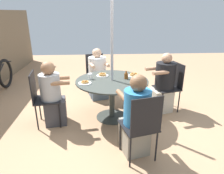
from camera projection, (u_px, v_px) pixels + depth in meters
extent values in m
plane|color=tan|center=(112.00, 117.00, 3.83)|extent=(12.00, 12.00, 0.00)
cylinder|color=#383D38|center=(112.00, 117.00, 3.82)|extent=(0.59, 0.59, 0.01)
cylinder|color=#383D38|center=(112.00, 100.00, 3.70)|extent=(0.10, 0.10, 0.72)
cylinder|color=#383D38|center=(112.00, 81.00, 3.57)|extent=(1.30, 1.30, 0.02)
cylinder|color=#ADADB2|center=(112.00, 60.00, 3.43)|extent=(0.05, 0.05, 2.21)
cylinder|color=black|center=(61.00, 106.00, 3.74)|extent=(0.02, 0.02, 0.46)
cylinder|color=black|center=(60.00, 116.00, 3.40)|extent=(0.02, 0.02, 0.46)
cylinder|color=black|center=(40.00, 108.00, 3.67)|extent=(0.02, 0.02, 0.46)
cylinder|color=black|center=(37.00, 118.00, 3.33)|extent=(0.02, 0.02, 0.46)
cube|color=black|center=(48.00, 99.00, 3.45)|extent=(0.49, 0.49, 0.02)
cube|color=black|center=(33.00, 87.00, 3.32)|extent=(0.41, 0.07, 0.49)
cube|color=#3D3D42|center=(56.00, 111.00, 3.55)|extent=(0.37, 0.40, 0.46)
cylinder|color=#B2B2B2|center=(50.00, 87.00, 3.38)|extent=(0.34, 0.34, 0.46)
sphere|color=#A3704C|center=(48.00, 68.00, 3.26)|extent=(0.23, 0.23, 0.23)
cylinder|color=#A3704C|center=(61.00, 78.00, 3.50)|extent=(0.11, 0.31, 0.07)
cylinder|color=#A3704C|center=(60.00, 83.00, 3.25)|extent=(0.11, 0.31, 0.07)
cylinder|color=black|center=(120.00, 136.00, 2.85)|extent=(0.02, 0.02, 0.46)
cylinder|color=black|center=(144.00, 131.00, 2.95)|extent=(0.02, 0.02, 0.46)
cylinder|color=black|center=(130.00, 152.00, 2.52)|extent=(0.02, 0.02, 0.46)
cylinder|color=black|center=(156.00, 147.00, 2.62)|extent=(0.02, 0.02, 0.46)
cube|color=black|center=(138.00, 126.00, 2.65)|extent=(0.53, 0.53, 0.02)
cube|color=black|center=(147.00, 117.00, 2.37)|extent=(0.12, 0.41, 0.49)
cube|color=gray|center=(134.00, 136.00, 2.84)|extent=(0.45, 0.42, 0.46)
cylinder|color=teal|center=(137.00, 108.00, 2.62)|extent=(0.36, 0.36, 0.49)
sphere|color=brown|center=(138.00, 83.00, 2.50)|extent=(0.22, 0.22, 0.22)
cylinder|color=brown|center=(122.00, 95.00, 2.71)|extent=(0.32, 0.15, 0.07)
cylinder|color=brown|center=(141.00, 93.00, 2.79)|extent=(0.32, 0.15, 0.07)
cylinder|color=black|center=(162.00, 104.00, 3.83)|extent=(0.02, 0.02, 0.46)
cylinder|color=black|center=(153.00, 97.00, 4.16)|extent=(0.02, 0.02, 0.46)
cylinder|color=black|center=(179.00, 102.00, 3.93)|extent=(0.02, 0.02, 0.46)
cylinder|color=black|center=(169.00, 95.00, 4.26)|extent=(0.02, 0.02, 0.46)
cube|color=black|center=(167.00, 88.00, 3.96)|extent=(0.52, 0.52, 0.02)
cube|color=black|center=(177.00, 75.00, 3.93)|extent=(0.41, 0.11, 0.49)
cube|color=beige|center=(160.00, 100.00, 4.02)|extent=(0.44, 0.47, 0.46)
cylinder|color=black|center=(165.00, 76.00, 3.86)|extent=(0.38, 0.38, 0.53)
sphere|color=tan|center=(167.00, 58.00, 3.73)|extent=(0.20, 0.20, 0.20)
cylinder|color=tan|center=(161.00, 73.00, 3.62)|extent=(0.14, 0.32, 0.07)
cylinder|color=tan|center=(153.00, 68.00, 3.90)|extent=(0.14, 0.32, 0.07)
cylinder|color=black|center=(107.00, 88.00, 4.64)|extent=(0.02, 0.02, 0.46)
cylinder|color=black|center=(91.00, 90.00, 4.53)|extent=(0.02, 0.02, 0.46)
cylinder|color=black|center=(103.00, 83.00, 4.97)|extent=(0.02, 0.02, 0.46)
cylinder|color=black|center=(88.00, 84.00, 4.86)|extent=(0.02, 0.02, 0.46)
cube|color=black|center=(97.00, 77.00, 4.67)|extent=(0.53, 0.53, 0.02)
cube|color=black|center=(94.00, 64.00, 4.76)|extent=(0.12, 0.41, 0.49)
cube|color=slate|center=(98.00, 88.00, 4.65)|extent=(0.50, 0.47, 0.46)
cylinder|color=white|center=(97.00, 68.00, 4.53)|extent=(0.40, 0.40, 0.48)
sphere|color=#DBA884|center=(97.00, 53.00, 4.41)|extent=(0.21, 0.21, 0.21)
cylinder|color=#DBA884|center=(106.00, 64.00, 4.37)|extent=(0.31, 0.14, 0.07)
cylinder|color=#DBA884|center=(92.00, 65.00, 4.27)|extent=(0.31, 0.14, 0.07)
cylinder|color=white|center=(134.00, 76.00, 3.77)|extent=(0.22, 0.22, 0.01)
cylinder|color=#BC8947|center=(134.00, 75.00, 3.77)|extent=(0.15, 0.15, 0.01)
cylinder|color=#BC8947|center=(134.00, 75.00, 3.76)|extent=(0.15, 0.15, 0.01)
cylinder|color=#BC8947|center=(134.00, 74.00, 3.76)|extent=(0.15, 0.15, 0.01)
ellipsoid|color=brown|center=(134.00, 73.00, 3.76)|extent=(0.12, 0.11, 0.00)
cube|color=#F4E084|center=(134.00, 73.00, 3.75)|extent=(0.03, 0.03, 0.01)
cylinder|color=white|center=(102.00, 76.00, 3.79)|extent=(0.22, 0.22, 0.01)
cylinder|color=#BC8947|center=(103.00, 75.00, 3.78)|extent=(0.13, 0.13, 0.01)
cylinder|color=#BC8947|center=(103.00, 75.00, 3.78)|extent=(0.14, 0.14, 0.01)
cylinder|color=#BC8947|center=(102.00, 74.00, 3.77)|extent=(0.14, 0.14, 0.01)
cylinder|color=#BC8947|center=(102.00, 74.00, 3.77)|extent=(0.14, 0.14, 0.01)
ellipsoid|color=brown|center=(102.00, 73.00, 3.77)|extent=(0.11, 0.10, 0.00)
cube|color=#F4E084|center=(103.00, 73.00, 3.78)|extent=(0.02, 0.02, 0.01)
cylinder|color=white|center=(85.00, 83.00, 3.39)|extent=(0.22, 0.22, 0.01)
cylinder|color=#BC8947|center=(85.00, 82.00, 3.39)|extent=(0.13, 0.13, 0.01)
cylinder|color=#BC8947|center=(85.00, 82.00, 3.39)|extent=(0.13, 0.13, 0.01)
ellipsoid|color=brown|center=(85.00, 81.00, 3.38)|extent=(0.11, 0.10, 0.00)
cube|color=#F4E084|center=(85.00, 81.00, 3.37)|extent=(0.02, 0.02, 0.01)
cylinder|color=brown|center=(126.00, 76.00, 3.61)|extent=(0.07, 0.07, 0.10)
cylinder|color=brown|center=(126.00, 72.00, 3.59)|extent=(0.03, 0.03, 0.04)
torus|color=brown|center=(126.00, 75.00, 3.64)|extent=(0.05, 0.01, 0.05)
cylinder|color=white|center=(90.00, 76.00, 3.61)|extent=(0.08, 0.08, 0.09)
cylinder|color=white|center=(90.00, 74.00, 3.59)|extent=(0.08, 0.08, 0.01)
cylinder|color=silver|center=(139.00, 85.00, 3.18)|extent=(0.07, 0.07, 0.10)
torus|color=black|center=(5.00, 73.00, 5.21)|extent=(0.76, 0.08, 0.76)
cylinder|color=#232326|center=(0.00, 71.00, 4.93)|extent=(0.52, 0.04, 0.29)
cylinder|color=#232326|center=(2.00, 61.00, 5.05)|extent=(0.03, 0.44, 0.03)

